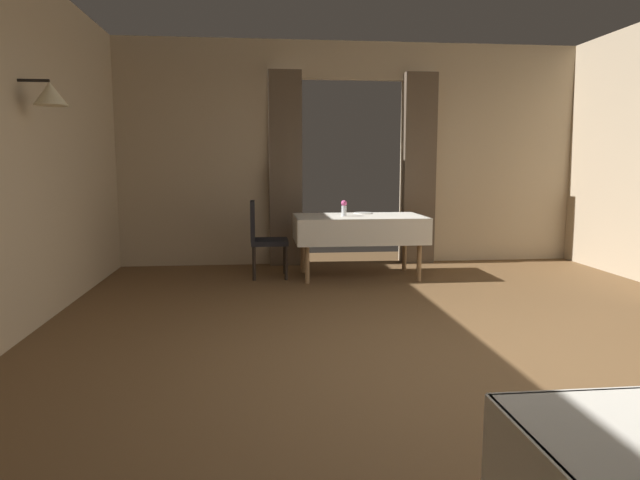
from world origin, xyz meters
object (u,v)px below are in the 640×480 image
flower_vase_mid (344,208)px  plate_mid_b (363,213)px  dining_table_mid (359,224)px  chair_mid_left (263,235)px

flower_vase_mid → plate_mid_b: (0.29, 0.33, -0.10)m
dining_table_mid → chair_mid_left: chair_mid_left is taller
dining_table_mid → flower_vase_mid: bearing=-166.4°
plate_mid_b → flower_vase_mid: bearing=-131.6°
chair_mid_left → plate_mid_b: chair_mid_left is taller
flower_vase_mid → dining_table_mid: bearing=13.6°
plate_mid_b → chair_mid_left: bearing=-170.9°
dining_table_mid → chair_mid_left: size_ratio=1.67×
dining_table_mid → flower_vase_mid: 0.28m
flower_vase_mid → plate_mid_b: flower_vase_mid is taller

